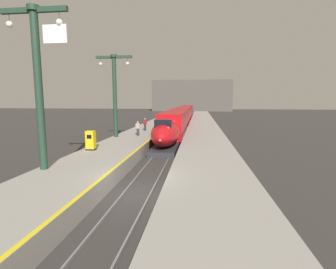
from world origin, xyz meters
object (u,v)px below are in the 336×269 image
Objects in this scene: passenger_mid_platform at (138,127)px; ticket_machine_yellow at (91,141)px; station_column_near at (38,72)px; rolling_suitcase at (156,129)px; station_column_mid at (115,88)px; highspeed_train_main at (182,116)px; passenger_near_edge at (145,123)px.

passenger_mid_platform is 1.06× the size of ticket_machine_yellow.
station_column_near reaches higher than rolling_suitcase.
station_column_mid reaches higher than rolling_suitcase.
highspeed_train_main is 33.95× the size of passenger_mid_platform.
passenger_near_edge is at bearing -103.47° from highspeed_train_main.
highspeed_train_main is 21.36m from passenger_mid_platform.
highspeed_train_main reaches higher than passenger_mid_platform.
station_column_near reaches higher than passenger_near_edge.
passenger_near_edge is at bearing 82.93° from ticket_machine_yellow.
passenger_mid_platform is 4.81m from rolling_suitcase.
rolling_suitcase is at bearing 58.76° from station_column_mid.
highspeed_train_main is 6.40× the size of station_column_mid.
passenger_mid_platform reaches higher than rolling_suitcase.
station_column_near reaches higher than station_column_mid.
station_column_near is 20.10m from passenger_near_edge.
highspeed_train_main is 23.45m from station_column_mid.
station_column_mid is at bearing -151.71° from passenger_mid_platform.
rolling_suitcase is at bearing -11.16° from passenger_near_edge.
station_column_near is at bearing -100.23° from rolling_suitcase.
station_column_near is 15.47m from passenger_mid_platform.
passenger_mid_platform is at bearing -87.55° from passenger_near_edge.
station_column_mid reaches higher than passenger_mid_platform.
passenger_mid_platform is (-3.66, -21.04, 0.09)m from highspeed_train_main.
ticket_machine_yellow is (0.35, -7.45, -4.67)m from station_column_mid.
passenger_mid_platform is (0.21, -4.88, 0.00)m from passenger_near_edge.
station_column_mid is 8.80m from ticket_machine_yellow.
station_column_near is 7.72m from ticket_machine_yellow.
passenger_mid_platform is at bearing 81.48° from station_column_near.
station_column_mid is 5.10m from passenger_mid_platform.
passenger_near_edge is at bearing 92.45° from passenger_mid_platform.
station_column_near is at bearing -99.32° from highspeed_train_main.
rolling_suitcase is (3.46, 19.15, -5.40)m from station_column_near.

